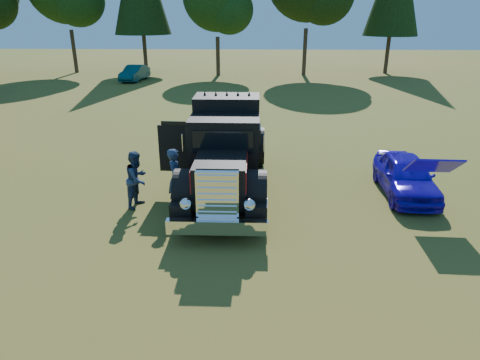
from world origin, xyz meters
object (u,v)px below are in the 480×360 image
Objects in this scene: spectator_far at (137,179)px; distant_teal_car at (135,73)px; hotrod_coupe at (406,175)px; spectator_near at (176,179)px; diamond_t_truck at (225,156)px.

distant_teal_car is at bearing 31.66° from spectator_far.
hotrod_coupe is 2.37× the size of spectator_far.
hotrod_coupe is 7.21m from spectator_near.
diamond_t_truck is 3.94× the size of spectator_near.
diamond_t_truck is 1.82× the size of distant_teal_car.
distant_teal_car is at bearing 111.13° from diamond_t_truck.
distant_teal_car is (-8.02, 25.38, -0.26)m from spectator_near.
spectator_near is (-1.39, -1.02, -0.37)m from diamond_t_truck.
spectator_far is (-1.17, 0.07, -0.05)m from spectator_near.
spectator_near reaches higher than spectator_far.
diamond_t_truck is 1.77m from spectator_near.
spectator_far is 26.22m from distant_teal_car.
spectator_far reaches higher than distant_teal_car.
spectator_near is 26.62m from distant_teal_car.
hotrod_coupe is 1.03× the size of distant_teal_car.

